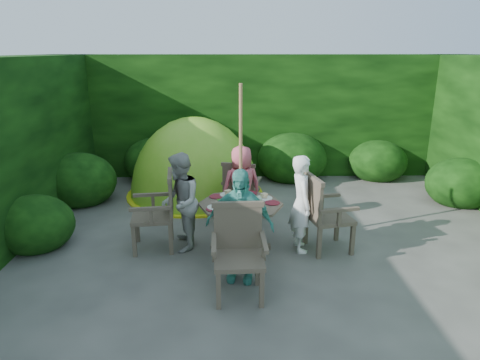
{
  "coord_description": "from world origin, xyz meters",
  "views": [
    {
      "loc": [
        -0.67,
        -5.23,
        2.59
      ],
      "look_at": [
        -0.54,
        0.47,
        0.85
      ],
      "focal_mm": 32.0,
      "sensor_mm": 36.0,
      "label": 1
    }
  ],
  "objects_px": {
    "patio_table": "(241,210)",
    "parasol_pole": "(241,170)",
    "child_front": "(240,226)",
    "dome_tent": "(196,194)",
    "garden_chair_front": "(239,250)",
    "child_right": "(301,204)",
    "garden_chair_right": "(324,213)",
    "child_back": "(241,187)",
    "garden_chair_left": "(159,210)",
    "garden_chair_back": "(241,189)",
    "child_left": "(180,202)"
  },
  "relations": [
    {
      "from": "patio_table",
      "to": "garden_chair_back",
      "type": "distance_m",
      "value": 1.1
    },
    {
      "from": "parasol_pole",
      "to": "dome_tent",
      "type": "relative_size",
      "value": 0.75
    },
    {
      "from": "garden_chair_back",
      "to": "child_left",
      "type": "height_order",
      "value": "child_left"
    },
    {
      "from": "patio_table",
      "to": "child_back",
      "type": "height_order",
      "value": "child_back"
    },
    {
      "from": "garden_chair_right",
      "to": "garden_chair_front",
      "type": "xyz_separation_m",
      "value": [
        -1.14,
        -1.03,
        -0.02
      ]
    },
    {
      "from": "child_right",
      "to": "dome_tent",
      "type": "xyz_separation_m",
      "value": [
        -1.59,
        2.35,
        -0.65
      ]
    },
    {
      "from": "parasol_pole",
      "to": "dome_tent",
      "type": "xyz_separation_m",
      "value": [
        -0.79,
        2.32,
        -1.1
      ]
    },
    {
      "from": "parasol_pole",
      "to": "garden_chair_right",
      "type": "xyz_separation_m",
      "value": [
        1.09,
        -0.06,
        -0.56
      ]
    },
    {
      "from": "patio_table",
      "to": "garden_chair_front",
      "type": "height_order",
      "value": "garden_chair_front"
    },
    {
      "from": "garden_chair_left",
      "to": "garden_chair_front",
      "type": "bearing_deg",
      "value": 35.31
    },
    {
      "from": "garden_chair_left",
      "to": "garden_chair_front",
      "type": "height_order",
      "value": "garden_chair_left"
    },
    {
      "from": "patio_table",
      "to": "dome_tent",
      "type": "bearing_deg",
      "value": 108.95
    },
    {
      "from": "child_front",
      "to": "child_back",
      "type": "bearing_deg",
      "value": 99.61
    },
    {
      "from": "garden_chair_right",
      "to": "dome_tent",
      "type": "distance_m",
      "value": 3.08
    },
    {
      "from": "garden_chair_back",
      "to": "garden_chair_front",
      "type": "height_order",
      "value": "garden_chair_front"
    },
    {
      "from": "garden_chair_front",
      "to": "child_right",
      "type": "height_order",
      "value": "child_right"
    },
    {
      "from": "garden_chair_left",
      "to": "child_front",
      "type": "relative_size",
      "value": 0.75
    },
    {
      "from": "parasol_pole",
      "to": "garden_chair_back",
      "type": "distance_m",
      "value": 1.26
    },
    {
      "from": "patio_table",
      "to": "child_front",
      "type": "height_order",
      "value": "child_front"
    },
    {
      "from": "garden_chair_back",
      "to": "child_right",
      "type": "relative_size",
      "value": 0.69
    },
    {
      "from": "garden_chair_back",
      "to": "child_back",
      "type": "xyz_separation_m",
      "value": [
        0.01,
        -0.3,
        0.14
      ]
    },
    {
      "from": "patio_table",
      "to": "child_front",
      "type": "relative_size",
      "value": 0.87
    },
    {
      "from": "child_right",
      "to": "patio_table",
      "type": "bearing_deg",
      "value": 83.12
    },
    {
      "from": "garden_chair_right",
      "to": "garden_chair_left",
      "type": "relative_size",
      "value": 0.99
    },
    {
      "from": "garden_chair_right",
      "to": "garden_chair_back",
      "type": "bearing_deg",
      "value": 30.75
    },
    {
      "from": "patio_table",
      "to": "garden_chair_right",
      "type": "relative_size",
      "value": 1.16
    },
    {
      "from": "parasol_pole",
      "to": "garden_chair_right",
      "type": "bearing_deg",
      "value": -3.34
    },
    {
      "from": "garden_chair_right",
      "to": "child_back",
      "type": "xyz_separation_m",
      "value": [
        -1.06,
        0.86,
        0.09
      ]
    },
    {
      "from": "patio_table",
      "to": "parasol_pole",
      "type": "relative_size",
      "value": 0.53
    },
    {
      "from": "child_left",
      "to": "child_front",
      "type": "distance_m",
      "value": 1.13
    },
    {
      "from": "garden_chair_right",
      "to": "garden_chair_front",
      "type": "height_order",
      "value": "garden_chair_right"
    },
    {
      "from": "garden_chair_back",
      "to": "child_back",
      "type": "height_order",
      "value": "child_back"
    },
    {
      "from": "garden_chair_right",
      "to": "child_back",
      "type": "relative_size",
      "value": 0.8
    },
    {
      "from": "garden_chair_back",
      "to": "garden_chair_front",
      "type": "xyz_separation_m",
      "value": [
        -0.07,
        -2.19,
        0.03
      ]
    },
    {
      "from": "patio_table",
      "to": "child_back",
      "type": "distance_m",
      "value": 0.8
    },
    {
      "from": "garden_chair_right",
      "to": "dome_tent",
      "type": "relative_size",
      "value": 0.34
    },
    {
      "from": "patio_table",
      "to": "garden_chair_left",
      "type": "xyz_separation_m",
      "value": [
        -1.09,
        0.06,
        -0.01
      ]
    },
    {
      "from": "garden_chair_left",
      "to": "child_right",
      "type": "distance_m",
      "value": 1.89
    },
    {
      "from": "child_front",
      "to": "garden_chair_left",
      "type": "bearing_deg",
      "value": 152.89
    },
    {
      "from": "garden_chair_front",
      "to": "garden_chair_back",
      "type": "bearing_deg",
      "value": 86.2
    },
    {
      "from": "garden_chair_back",
      "to": "garden_chair_front",
      "type": "distance_m",
      "value": 2.2
    },
    {
      "from": "garden_chair_back",
      "to": "dome_tent",
      "type": "xyz_separation_m",
      "value": [
        -0.82,
        1.22,
        -0.48
      ]
    },
    {
      "from": "garden_chair_right",
      "to": "child_right",
      "type": "height_order",
      "value": "child_right"
    },
    {
      "from": "parasol_pole",
      "to": "garden_chair_right",
      "type": "relative_size",
      "value": 2.19
    },
    {
      "from": "child_front",
      "to": "garden_chair_back",
      "type": "bearing_deg",
      "value": 100.15
    },
    {
      "from": "parasol_pole",
      "to": "child_front",
      "type": "distance_m",
      "value": 0.91
    },
    {
      "from": "child_front",
      "to": "dome_tent",
      "type": "relative_size",
      "value": 0.46
    },
    {
      "from": "garden_chair_back",
      "to": "child_front",
      "type": "height_order",
      "value": "child_front"
    },
    {
      "from": "child_front",
      "to": "patio_table",
      "type": "bearing_deg",
      "value": 99.33
    },
    {
      "from": "garden_chair_front",
      "to": "child_front",
      "type": "xyz_separation_m",
      "value": [
        0.02,
        0.29,
        0.16
      ]
    }
  ]
}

